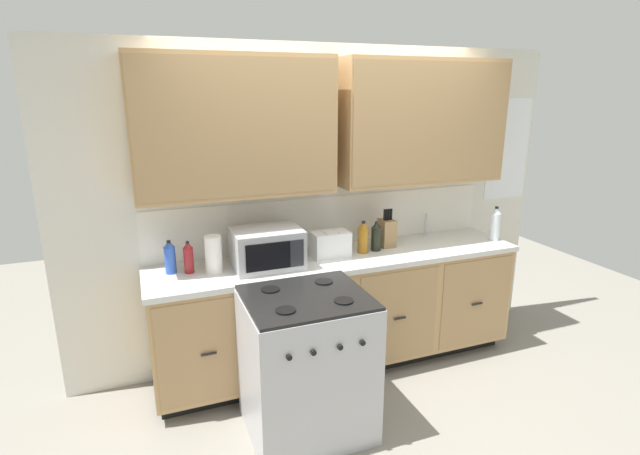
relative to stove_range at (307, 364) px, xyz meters
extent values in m
plane|color=gray|center=(0.50, 0.33, -0.47)|extent=(8.00, 8.00, 0.00)
cube|color=silver|center=(0.50, 0.96, 0.77)|extent=(4.05, 0.05, 2.48)
cube|color=white|center=(0.50, 0.93, 0.66)|extent=(2.85, 0.01, 0.40)
cube|color=tan|center=(-0.23, 0.76, 1.44)|extent=(1.37, 0.34, 0.95)
cube|color=#A58052|center=(-0.23, 0.59, 1.44)|extent=(1.35, 0.01, 0.89)
cube|color=tan|center=(1.24, 0.76, 1.44)|extent=(1.37, 0.34, 0.95)
cube|color=#A58052|center=(1.24, 0.59, 1.44)|extent=(1.35, 0.01, 0.89)
cube|color=white|center=(2.27, 0.93, 1.16)|extent=(0.44, 0.01, 0.90)
cube|color=black|center=(0.50, 0.66, -0.42)|extent=(2.79, 0.48, 0.10)
cube|color=tan|center=(0.50, 0.63, 0.03)|extent=(2.85, 0.60, 0.79)
cube|color=#A88354|center=(-0.56, 0.33, 0.03)|extent=(0.65, 0.01, 0.73)
cube|color=black|center=(-0.56, 0.31, 0.02)|extent=(0.10, 0.01, 0.01)
cube|color=#A88354|center=(0.15, 0.33, 0.03)|extent=(0.65, 0.01, 0.73)
cube|color=black|center=(0.15, 0.31, 0.02)|extent=(0.10, 0.01, 0.01)
cube|color=#A88354|center=(0.86, 0.33, 0.03)|extent=(0.65, 0.01, 0.73)
cube|color=black|center=(0.86, 0.31, 0.02)|extent=(0.10, 0.01, 0.01)
cube|color=#A88354|center=(1.57, 0.33, 0.03)|extent=(0.65, 0.01, 0.73)
cube|color=black|center=(1.57, 0.31, 0.02)|extent=(0.10, 0.01, 0.01)
cube|color=silver|center=(0.50, 0.63, 0.44)|extent=(2.88, 0.63, 0.04)
cube|color=#A8AAAF|center=(1.39, 0.66, 0.45)|extent=(0.56, 0.38, 0.02)
cube|color=#B7B7BC|center=(0.00, 0.00, -0.01)|extent=(0.76, 0.66, 0.92)
cube|color=black|center=(0.00, 0.00, 0.46)|extent=(0.74, 0.65, 0.02)
cylinder|color=black|center=(-0.18, -0.16, 0.47)|extent=(0.12, 0.12, 0.01)
cylinder|color=black|center=(0.18, -0.16, 0.47)|extent=(0.12, 0.12, 0.01)
cylinder|color=black|center=(-0.18, 0.16, 0.47)|extent=(0.12, 0.12, 0.01)
cylinder|color=black|center=(0.18, 0.16, 0.47)|extent=(0.12, 0.12, 0.01)
cylinder|color=black|center=(-0.22, -0.34, 0.28)|extent=(0.03, 0.02, 0.03)
cylinder|color=black|center=(-0.08, -0.34, 0.28)|extent=(0.03, 0.02, 0.03)
cylinder|color=black|center=(0.08, -0.34, 0.28)|extent=(0.03, 0.02, 0.03)
cylinder|color=black|center=(0.22, -0.34, 0.28)|extent=(0.03, 0.02, 0.03)
cube|color=#B7B7BC|center=(-0.08, 0.60, 0.60)|extent=(0.48, 0.36, 0.28)
cube|color=black|center=(-0.12, 0.42, 0.60)|extent=(0.31, 0.01, 0.19)
cube|color=#28282D|center=(0.08, 0.42, 0.60)|extent=(0.10, 0.01, 0.19)
cube|color=white|center=(0.43, 0.65, 0.56)|extent=(0.28, 0.18, 0.19)
cube|color=black|center=(0.38, 0.65, 0.65)|extent=(0.02, 0.13, 0.01)
cube|color=black|center=(0.48, 0.65, 0.65)|extent=(0.02, 0.13, 0.01)
cube|color=#9C794E|center=(0.94, 0.72, 0.57)|extent=(0.11, 0.14, 0.22)
cylinder|color=black|center=(0.91, 0.71, 0.73)|extent=(0.02, 0.02, 0.09)
cylinder|color=black|center=(0.93, 0.71, 0.73)|extent=(0.02, 0.02, 0.09)
cylinder|color=black|center=(0.95, 0.71, 0.73)|extent=(0.02, 0.02, 0.09)
cylinder|color=black|center=(0.97, 0.71, 0.73)|extent=(0.02, 0.02, 0.09)
cylinder|color=#B2B5BA|center=(1.39, 0.84, 0.56)|extent=(0.02, 0.02, 0.20)
cylinder|color=white|center=(-0.45, 0.63, 0.59)|extent=(0.12, 0.12, 0.26)
cylinder|color=blue|center=(-0.73, 0.72, 0.55)|extent=(0.08, 0.08, 0.19)
cone|color=blue|center=(-0.73, 0.72, 0.67)|extent=(0.07, 0.07, 0.05)
cylinder|color=black|center=(-0.73, 0.72, 0.69)|extent=(0.03, 0.03, 0.02)
cylinder|color=black|center=(0.81, 0.65, 0.55)|extent=(0.08, 0.08, 0.19)
cone|color=black|center=(0.81, 0.65, 0.67)|extent=(0.07, 0.07, 0.05)
cylinder|color=black|center=(0.81, 0.65, 0.69)|extent=(0.03, 0.03, 0.02)
cylinder|color=#9E6619|center=(0.69, 0.64, 0.56)|extent=(0.08, 0.08, 0.20)
cone|color=#9E6619|center=(0.69, 0.64, 0.69)|extent=(0.07, 0.07, 0.05)
cylinder|color=black|center=(0.69, 0.64, 0.71)|extent=(0.03, 0.03, 0.02)
cylinder|color=silver|center=(1.87, 0.54, 0.58)|extent=(0.08, 0.08, 0.23)
cone|color=silver|center=(1.87, 0.54, 0.72)|extent=(0.07, 0.07, 0.06)
cylinder|color=black|center=(1.87, 0.54, 0.74)|extent=(0.03, 0.03, 0.02)
cylinder|color=maroon|center=(-0.61, 0.68, 0.55)|extent=(0.07, 0.07, 0.18)
cone|color=maroon|center=(-0.61, 0.68, 0.66)|extent=(0.06, 0.06, 0.05)
cylinder|color=black|center=(-0.61, 0.68, 0.68)|extent=(0.02, 0.02, 0.02)
camera|label=1|loc=(-0.90, -2.57, 1.67)|focal=27.22mm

